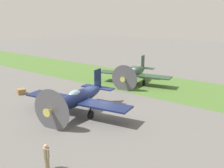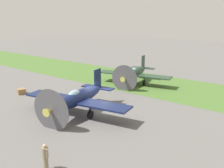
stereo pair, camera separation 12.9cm
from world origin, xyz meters
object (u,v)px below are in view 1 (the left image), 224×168
airplane_lead (78,98)px  ground_crew_chief (46,157)px  airplane_wingman (134,73)px  runway_marker_cone (95,84)px  supply_crate (21,91)px

airplane_lead → ground_crew_chief: airplane_lead is taller
airplane_wingman → runway_marker_cone: 5.61m
runway_marker_cone → airplane_wingman: bearing=-131.1°
airplane_wingman → runway_marker_cone: airplane_wingman is taller
airplane_wingman → supply_crate: (8.15, 12.27, -1.21)m
airplane_wingman → runway_marker_cone: size_ratio=23.50×
airplane_lead → airplane_wingman: airplane_lead is taller
ground_crew_chief → runway_marker_cone: 19.40m
runway_marker_cone → supply_crate: bearing=60.8°
ground_crew_chief → runway_marker_cone: (10.51, -16.29, -0.69)m
airplane_wingman → supply_crate: airplane_wingman is taller
airplane_wingman → supply_crate: size_ratio=11.49×
ground_crew_chief → supply_crate: size_ratio=1.92×
supply_crate → airplane_lead: bearing=177.4°
ground_crew_chief → supply_crate: bearing=-17.9°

